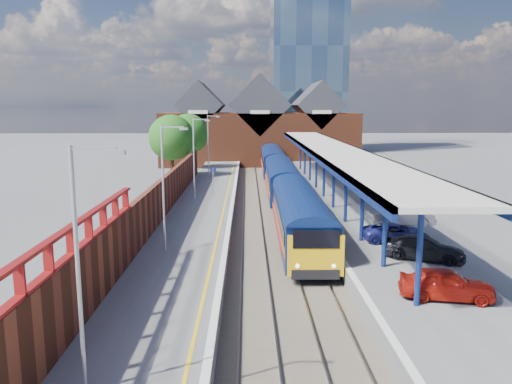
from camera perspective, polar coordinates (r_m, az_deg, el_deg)
The scene contains 24 objects.
ground at distance 51.92m, azimuth 1.08°, elevation -0.22°, with size 240.00×240.00×0.00m, color #5B5B5E.
ballast_bed at distance 42.11m, azimuth 1.57°, elevation -2.54°, with size 6.00×76.00×0.06m, color #473D33.
rails at distance 42.09m, azimuth 1.57°, elevation -2.42°, with size 4.51×76.00×0.14m.
left_platform at distance 42.12m, azimuth -5.93°, elevation -1.93°, with size 5.00×76.00×1.00m, color #565659.
right_platform at distance 42.70m, azimuth 9.65°, elevation -1.86°, with size 6.00×76.00×1.00m, color #565659.
coping_left at distance 41.88m, azimuth -2.73°, elevation -1.22°, with size 0.30×76.00×0.05m, color silver.
coping_right at distance 42.17m, azimuth 5.86°, elevation -1.19°, with size 0.30×76.00×0.05m, color silver.
yellow_line at distance 41.91m, azimuth -3.55°, elevation -1.25°, with size 0.14×76.00×0.01m, color yellow.
train at distance 56.99m, azimuth 2.39°, elevation 2.82°, with size 2.99×65.93×3.45m.
canopy at distance 43.84m, azimuth 8.69°, elevation 4.75°, with size 4.50×52.00×4.48m.
lamp_post_a at distance 14.41m, azimuth -19.25°, elevation -6.89°, with size 1.48×0.18×7.00m.
lamp_post_b at distance 27.76m, azimuth -10.30°, elevation 1.32°, with size 1.48×0.18×7.00m.
lamp_post_c at distance 43.52m, azimuth -6.94°, elevation 4.41°, with size 1.48×0.18×7.00m.
lamp_post_d at distance 59.41m, azimuth -5.36°, elevation 5.85°, with size 1.48×0.18×7.00m.
platform_sign at distance 45.65m, azimuth -4.93°, elevation 1.78°, with size 0.55×0.08×2.50m.
brick_wall at distance 35.80m, azimuth -11.01°, elevation -0.95°, with size 0.35×50.00×3.86m.
station_building at distance 79.20m, azimuth 0.35°, elevation 7.18°, with size 30.00×12.12×13.78m.
glass_tower at distance 102.41m, azimuth 5.89°, elevation 15.98°, with size 14.20×14.20×40.30m.
tree_near at distance 57.75m, azimuth -9.50°, elevation 6.00°, with size 5.20×5.20×8.10m.
tree_far at distance 65.54m, azimuth -7.60°, elevation 6.48°, with size 5.20×5.20×8.10m.
parked_car_red at distance 22.69m, azimuth 20.94°, elevation -9.77°, with size 1.55×3.85×1.31m, color #AE190E.
parked_car_silver at distance 35.11m, azimuth 16.22°, elevation -2.59°, with size 1.53×4.37×1.44m, color #A9A8AD.
parked_car_dark at distance 27.93m, azimuth 18.64°, elevation -6.09°, with size 1.71×4.20×1.22m, color black.
parked_car_blue at distance 31.01m, azimuth 15.68°, elevation -4.51°, with size 1.80×3.91×1.09m, color navy.
Camera 1 is at (-1.87, -21.10, 8.98)m, focal length 35.00 mm.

